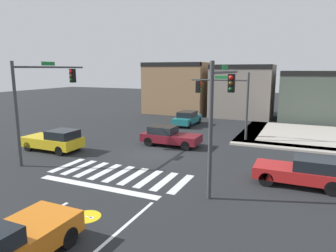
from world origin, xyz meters
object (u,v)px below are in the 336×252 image
Objects in this scene: traffic_signal_northeast at (224,95)px; car_red at (303,171)px; traffic_signal_southwest at (44,91)px; car_orange at (2,246)px; traffic_signal_southeast at (221,103)px; car_yellow at (55,140)px; car_maroon at (169,136)px; car_teal at (187,118)px.

car_red is (5.97, -8.25, -2.88)m from traffic_signal_northeast.
traffic_signal_southwest is 1.43× the size of car_orange.
car_yellow is at bearing 81.97° from traffic_signal_southeast.
traffic_signal_northeast reaches higher than car_yellow.
car_red is at bearing -36.02° from car_orange.
traffic_signal_southwest is 1.41× the size of car_maroon.
car_orange is 12.86m from car_red.
car_orange is at bearing 128.30° from car_yellow.
car_teal is 1.03× the size of car_yellow.
car_orange is at bearing -83.96° from car_maroon.
traffic_signal_northeast reaches higher than car_red.
car_orange reaches higher than car_maroon.
traffic_signal_northeast is 0.88× the size of traffic_signal_southwest.
car_orange is (-1.59, -18.64, -2.85)m from traffic_signal_northeast.
car_teal is (4.25, 14.34, -3.57)m from traffic_signal_southwest.
traffic_signal_southeast is 10.10m from car_orange.
traffic_signal_northeast is at bearing 45.42° from car_teal.
car_maroon is at bearing -26.90° from car_red.
car_teal is at bearing -44.58° from traffic_signal_northeast.
car_maroon is (5.97, 5.91, -3.56)m from traffic_signal_southwest.
car_teal is 13.94m from car_yellow.
car_teal is (-10.87, 13.07, -0.01)m from car_red.
car_yellow is at bearing 27.58° from traffic_signal_southwest.
car_red is at bearing 179.88° from car_yellow.
traffic_signal_southwest is 1.44× the size of car_red.
car_red is (15.12, 1.27, -3.56)m from traffic_signal_southwest.
car_orange is at bearing 53.98° from car_red.
car_orange is 0.99× the size of car_teal.
traffic_signal_southeast is 1.43× the size of car_yellow.
traffic_signal_northeast is 1.26× the size of car_orange.
traffic_signal_southwest reaches higher than traffic_signal_southeast.
car_yellow reaches higher than car_maroon.
traffic_signal_southwest is at bearing -135.26° from car_maroon.
car_maroon is 1.00× the size of car_teal.
car_maroon is at bearing 6.04° from car_orange.
car_teal is (-1.72, 8.43, -0.01)m from car_maroon.
car_orange is 1.01× the size of car_red.
traffic_signal_southwest is at bearing 46.14° from traffic_signal_northeast.
car_orange is (1.59, -15.04, 0.03)m from car_maroon.
car_maroon is 8.60m from car_teal.
traffic_signal_southwest is (-11.41, 0.40, 0.21)m from traffic_signal_southeast.
traffic_signal_northeast is at bearing 12.87° from traffic_signal_southeast.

